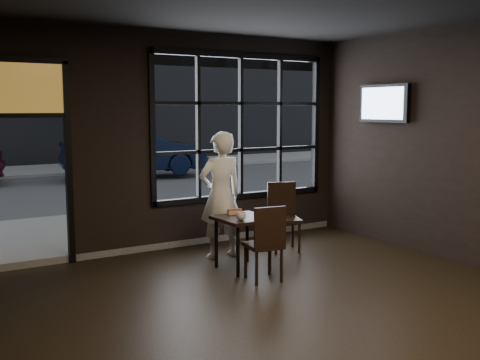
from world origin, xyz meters
TOP-DOWN VIEW (x-y plane):
  - floor at (0.00, 0.00)m, footprint 6.00×7.00m
  - window_frame at (1.20, 3.50)m, footprint 3.06×0.12m
  - stained_transom at (-2.10, 3.50)m, footprint 1.20×0.06m
  - cafe_table at (0.33, 2.01)m, footprint 0.68×0.68m
  - chair_near at (0.29, 1.47)m, footprint 0.46×0.46m
  - chair_window at (1.35, 2.50)m, footprint 0.56×0.56m
  - man at (0.37, 2.67)m, footprint 0.66×0.44m
  - hotdog at (0.33, 2.23)m, footprint 0.21×0.11m
  - cup at (0.20, 1.85)m, footprint 0.13×0.13m
  - tv at (2.93, 2.14)m, footprint 0.11×0.98m
  - navy_car at (2.55, 11.84)m, footprint 4.39×2.01m
  - tree_right at (2.48, 14.61)m, footprint 2.14×2.14m

SIDE VIEW (x-z plane):
  - floor at x=0.00m, z-range -0.02..0.00m
  - cafe_table at x=0.33m, z-range 0.00..0.70m
  - chair_near at x=0.29m, z-range 0.00..0.94m
  - chair_window at x=1.35m, z-range 0.00..1.00m
  - hotdog at x=0.33m, z-range 0.69..0.75m
  - cup at x=0.20m, z-range 0.69..0.79m
  - navy_car at x=2.55m, z-range 0.10..1.49m
  - man at x=0.37m, z-range 0.00..1.78m
  - window_frame at x=1.20m, z-range 0.66..2.94m
  - tv at x=2.93m, z-range 1.88..2.45m
  - stained_transom at x=-2.10m, z-range 2.00..2.70m
  - tree_right at x=2.48m, z-range 0.74..4.39m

